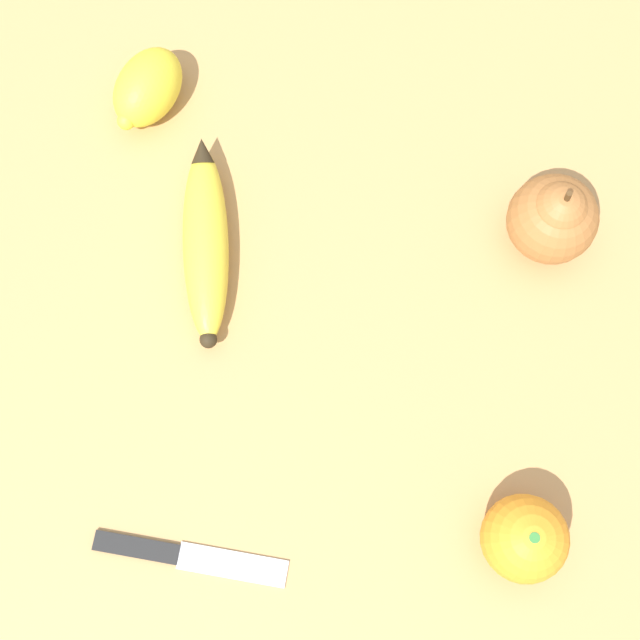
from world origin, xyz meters
TOP-DOWN VIEW (x-y plane):
  - ground_plane at (0.00, 0.00)m, footprint 3.00×3.00m
  - banana at (-0.06, -0.07)m, footprint 0.19×0.05m
  - orange at (0.23, 0.16)m, footprint 0.07×0.07m
  - pear at (-0.03, 0.23)m, footprint 0.08×0.08m
  - lemon at (-0.21, -0.11)m, footprint 0.10×0.09m
  - paring_knife at (0.21, -0.11)m, footprint 0.06×0.16m

SIDE VIEW (x-z plane):
  - ground_plane at x=0.00m, z-range 0.00..0.00m
  - paring_knife at x=0.21m, z-range 0.00..0.01m
  - banana at x=-0.06m, z-range 0.00..0.04m
  - lemon at x=-0.21m, z-range 0.00..0.05m
  - orange at x=0.23m, z-range 0.00..0.07m
  - pear at x=-0.03m, z-range -0.01..0.09m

